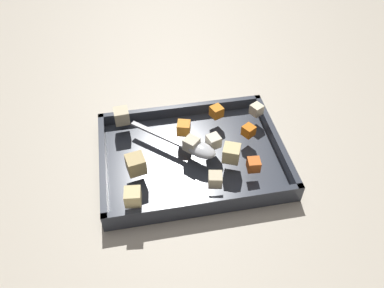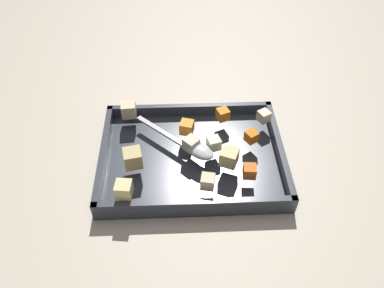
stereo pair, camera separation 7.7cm
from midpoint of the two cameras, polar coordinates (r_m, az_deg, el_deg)
The scene contains 15 objects.
ground_plane at distance 0.80m, azimuth 2.19°, elevation -3.75°, with size 4.00×4.00×0.00m, color #BCB29E.
baking_dish at distance 0.80m, azimuth 2.76°, elevation -2.12°, with size 0.37×0.28×0.04m.
carrot_chunk_corner_se at distance 0.74m, azimuth 11.49°, elevation -4.11°, with size 0.02×0.02×0.02m, color orange.
carrot_chunk_corner_ne at distance 0.84m, azimuth 7.21°, elevation 4.26°, with size 0.02×0.02×0.02m, color orange.
carrot_chunk_corner_sw at distance 0.80m, azimuth 1.63°, elevation 2.35°, with size 0.03×0.03×0.03m, color orange.
carrot_chunk_near_spoon at distance 0.80m, azimuth 11.51°, elevation 0.96°, with size 0.02×0.02×0.02m, color orange.
potato_chunk_corner_nw at distance 0.74m, azimuth -5.81°, elevation -2.22°, with size 0.03×0.03×0.03m, color tan.
potato_chunk_heap_top at distance 0.75m, azimuth 8.45°, elevation -2.09°, with size 0.03×0.03×0.03m, color #E0CC89.
potato_chunk_under_handle at distance 0.85m, azimuth -6.77°, elevation 4.95°, with size 0.03×0.03×0.03m, color beige.
potato_chunk_front_center at distance 0.85m, azimuth 13.13°, elevation 3.92°, with size 0.02×0.02×0.02m, color beige.
potato_chunk_mid_right at distance 0.70m, azimuth -6.92°, elevation -6.84°, with size 0.03×0.03×0.03m, color #E0CC89.
potato_chunk_mid_left at distance 0.71m, azimuth 5.48°, elevation -5.72°, with size 0.03×0.03×0.03m, color beige.
parsnip_chunk_back_center at distance 0.77m, azimuth 2.75°, elevation -0.14°, with size 0.03×0.03×0.03m, color beige.
parsnip_chunk_far_right at distance 0.77m, azimuth 6.10°, elevation -0.05°, with size 0.02×0.02×0.02m, color silver.
serving_spoon at distance 0.76m, azimuth 3.32°, elevation -0.97°, with size 0.17×0.15×0.02m.
Camera 2 is at (0.01, 0.52, 0.60)m, focal length 36.15 mm.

